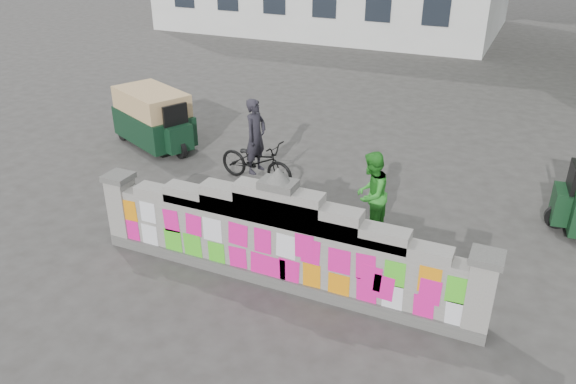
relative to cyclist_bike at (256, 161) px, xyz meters
name	(u,v)px	position (x,y,z in m)	size (l,w,h in m)	color
ground	(279,282)	(2.04, -3.20, -0.48)	(100.00, 100.00, 0.00)	#383533
parapet_wall	(279,242)	(2.04, -3.21, 0.27)	(6.48, 0.44, 2.01)	#4C4C49
cyclist_bike	(256,161)	(0.00, 0.00, 0.00)	(0.64, 1.83, 0.96)	black
cyclist_rider	(256,147)	(0.00, 0.00, 0.33)	(0.59, 0.39, 1.63)	#232029
pedestrian	(371,194)	(2.89, -1.13, 0.32)	(0.78, 0.61, 1.60)	green
rickshaw_left	(154,117)	(-3.33, 0.91, 0.25)	(2.60, 1.98, 1.41)	black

